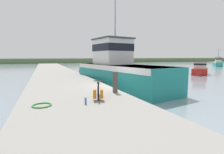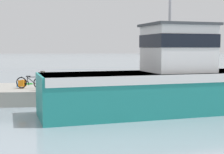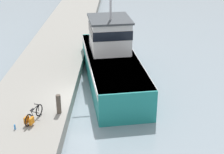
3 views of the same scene
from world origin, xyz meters
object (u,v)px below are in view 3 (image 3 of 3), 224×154
mooring_post (59,104)px  water_bottle_on_curb (15,127)px  fishing_boat_main (111,60)px  bicycle_touring (32,117)px

mooring_post → water_bottle_on_curb: size_ratio=4.10×
fishing_boat_main → mooring_post: (-2.56, -5.82, -0.19)m
mooring_post → water_bottle_on_curb: mooring_post is taller
fishing_boat_main → water_bottle_on_curb: bearing=-131.2°
mooring_post → fishing_boat_main: bearing=66.3°
mooring_post → water_bottle_on_curb: (-1.87, -1.61, -0.39)m
fishing_boat_main → mooring_post: bearing=-124.2°
bicycle_touring → mooring_post: 1.51m
fishing_boat_main → bicycle_touring: fishing_boat_main is taller
fishing_boat_main → bicycle_touring: 7.73m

